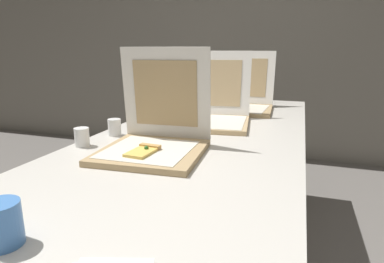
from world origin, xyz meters
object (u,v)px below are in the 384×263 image
cup_printed_front (1,224)px  cup_white_near_center (115,127)px  pizza_box_front (155,138)px  pizza_box_middle (213,113)px  cup_white_mid (149,119)px  cup_white_far (181,109)px  cup_white_near_left (82,137)px  pizza_box_back (242,102)px  table (200,144)px

cup_printed_front → cup_white_near_center: bearing=106.7°
pizza_box_front → pizza_box_middle: (0.08, 0.55, -0.00)m
pizza_box_front → cup_white_mid: pizza_box_front is taller
cup_white_near_center → cup_white_far: 0.54m
cup_white_near_left → cup_white_mid: bearing=75.6°
cup_white_mid → cup_printed_front: size_ratio=0.83×
cup_white_near_left → cup_white_mid: same height
pizza_box_front → cup_white_mid: (-0.21, 0.38, -0.02)m
cup_white_near_left → cup_printed_front: (0.28, -0.62, 0.01)m
cup_white_far → cup_white_near_left: bearing=-102.7°
pizza_box_back → cup_white_near_center: pizza_box_back is taller
table → cup_white_mid: size_ratio=30.99×
cup_white_near_center → cup_white_near_left: (-0.03, -0.19, 0.00)m
cup_white_far → pizza_box_back: bearing=43.6°
pizza_box_middle → pizza_box_back: size_ratio=1.03×
cup_white_near_center → cup_white_mid: (0.07, 0.21, 0.00)m
pizza_box_back → cup_white_near_center: 0.92m
pizza_box_back → cup_white_near_left: pizza_box_back is taller
pizza_box_middle → cup_printed_front: pizza_box_middle is taller
cup_white_far → cup_printed_front: bearing=-85.0°
pizza_box_front → cup_white_far: (-0.15, 0.69, -0.02)m
pizza_box_front → cup_white_mid: bearing=115.2°
pizza_box_middle → cup_white_near_left: size_ratio=7.07×
table → cup_white_far: cup_white_far is taller
table → pizza_box_middle: (-0.01, 0.25, 0.10)m
cup_white_near_left → cup_white_mid: size_ratio=1.00×
pizza_box_front → cup_white_far: 0.70m
cup_white_near_center → cup_white_far: size_ratio=1.00×
cup_white_near_left → pizza_box_front: bearing=4.1°
pizza_box_middle → cup_white_mid: size_ratio=7.07×
cup_white_near_center → cup_white_far: (0.13, 0.52, 0.00)m
cup_white_near_left → cup_white_far: 0.73m
cup_white_near_center → cup_printed_front: (0.24, -0.81, 0.01)m
table → cup_white_far: 0.47m
table → cup_printed_front: (-0.12, -0.94, 0.09)m
pizza_box_back → cup_white_mid: size_ratio=6.86×
cup_white_mid → pizza_box_middle: bearing=31.0°
cup_white_mid → cup_white_near_left: bearing=-104.4°
pizza_box_front → pizza_box_middle: bearing=77.8°
cup_printed_front → table: bearing=82.7°
pizza_box_front → cup_printed_front: bearing=-96.7°
pizza_box_back → cup_white_far: 0.43m
table → pizza_box_front: bearing=-106.6°
cup_white_near_center → cup_white_far: bearing=76.3°
table → cup_printed_front: 0.95m
pizza_box_back → table: bearing=-98.7°
pizza_box_back → cup_printed_front: (-0.19, -1.63, -0.01)m
pizza_box_middle → pizza_box_back: (0.08, 0.43, -0.00)m
cup_white_near_left → cup_printed_front: cup_printed_front is taller
pizza_box_middle → cup_white_mid: (-0.29, -0.17, -0.02)m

